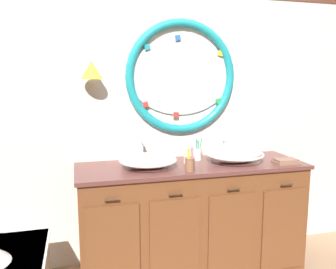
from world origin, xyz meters
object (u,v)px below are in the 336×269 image
(toothbrush_holder_right, at_px, (198,153))
(folded_hand_towel, at_px, (286,161))
(sink_basin_left, at_px, (148,160))
(toothbrush_holder_left, at_px, (190,163))
(soap_dispenser, at_px, (188,155))
(sink_basin_right, at_px, (235,154))

(toothbrush_holder_right, distance_m, folded_hand_towel, 0.72)
(sink_basin_left, xyz_separation_m, toothbrush_holder_left, (0.28, -0.17, 0.00))
(sink_basin_left, height_order, soap_dispenser, soap_dispenser)
(toothbrush_holder_left, distance_m, toothbrush_holder_right, 0.37)
(sink_basin_right, bearing_deg, soap_dispenser, 171.10)
(sink_basin_left, distance_m, toothbrush_holder_right, 0.48)
(toothbrush_holder_left, relative_size, soap_dispenser, 1.37)
(sink_basin_left, relative_size, sink_basin_right, 0.94)
(sink_basin_right, distance_m, soap_dispenser, 0.39)
(toothbrush_holder_right, relative_size, soap_dispenser, 1.44)
(toothbrush_holder_left, relative_size, folded_hand_towel, 1.08)
(soap_dispenser, relative_size, folded_hand_towel, 0.78)
(sink_basin_right, height_order, toothbrush_holder_right, toothbrush_holder_right)
(toothbrush_holder_right, bearing_deg, sink_basin_right, -28.85)
(toothbrush_holder_right, height_order, soap_dispenser, toothbrush_holder_right)
(sink_basin_left, xyz_separation_m, folded_hand_towel, (1.11, -0.15, -0.04))
(sink_basin_right, bearing_deg, toothbrush_holder_right, 151.15)
(toothbrush_holder_left, xyz_separation_m, soap_dispenser, (0.06, 0.23, 0.01))
(toothbrush_holder_right, distance_m, soap_dispenser, 0.15)
(sink_basin_right, xyz_separation_m, toothbrush_holder_left, (-0.45, -0.17, -0.01))
(toothbrush_holder_left, relative_size, toothbrush_holder_right, 0.96)
(sink_basin_left, xyz_separation_m, soap_dispenser, (0.34, 0.06, 0.01))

